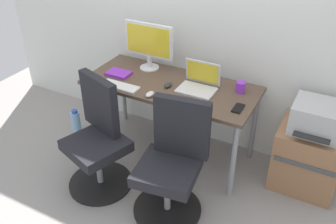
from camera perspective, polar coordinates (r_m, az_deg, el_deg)
ground_plane at (r=3.60m, az=0.37°, el=-6.09°), size 5.28×5.28×0.00m
back_wall at (r=3.33m, az=3.85°, el=15.90°), size 4.40×0.04×2.60m
desk at (r=3.23m, az=0.41°, el=3.21°), size 1.50×0.66×0.74m
office_chair_left at (r=3.09m, az=-10.70°, el=-4.30°), size 0.56×0.56×0.94m
office_chair_right at (r=2.79m, az=0.65°, el=-8.23°), size 0.54×0.54×0.94m
side_cabinet at (r=3.30m, az=20.70°, el=-6.61°), size 0.52×0.46×0.55m
printer at (r=3.08m, az=22.08°, el=-0.86°), size 0.38×0.40×0.24m
water_bottle_on_floor at (r=3.83m, az=-13.98°, el=-1.81°), size 0.09×0.09×0.31m
desktop_monitor at (r=3.38m, az=-2.99°, el=10.61°), size 0.48×0.18×0.43m
open_laptop at (r=3.11m, az=4.81°, el=4.50°), size 0.31×0.25×0.23m
keyboard_by_monitor at (r=3.17m, az=-7.43°, el=3.96°), size 0.34×0.12×0.02m
keyboard_by_laptop at (r=2.90m, az=2.31°, el=1.41°), size 0.34×0.12×0.02m
mouse_by_monitor at (r=3.01m, az=-2.82°, el=2.77°), size 0.06×0.10×0.03m
mouse_by_laptop at (r=3.15m, az=0.00°, el=4.21°), size 0.06×0.10×0.03m
coffee_mug at (r=3.11m, az=11.15°, el=3.79°), size 0.08×0.08×0.09m
pen_cup at (r=3.29m, az=6.25°, el=6.02°), size 0.07×0.07×0.10m
phone_near_laptop at (r=2.89m, az=10.79°, el=0.58°), size 0.07×0.14×0.01m
notebook at (r=3.38m, az=-7.64°, el=5.93°), size 0.21×0.15×0.03m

